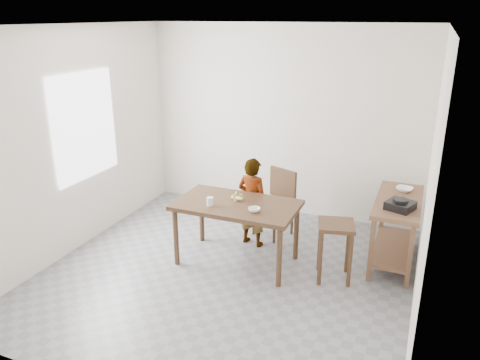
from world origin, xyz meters
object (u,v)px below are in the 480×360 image
at_px(stool, 334,251).
at_px(prep_counter, 395,231).
at_px(dining_chair, 273,204).
at_px(child, 253,202).
at_px(dining_table, 237,233).

bearing_deg(stool, prep_counter, 47.88).
relative_size(prep_counter, dining_chair, 1.37).
bearing_deg(child, stool, 170.50).
distance_m(dining_chair, stool, 1.27).
bearing_deg(dining_table, child, 89.36).
bearing_deg(stool, dining_table, -176.92).
xyz_separation_m(dining_table, dining_chair, (0.16, 0.86, 0.06)).
distance_m(child, stool, 1.24).
bearing_deg(prep_counter, dining_chair, 174.20).
height_order(dining_table, prep_counter, prep_counter).
height_order(prep_counter, dining_chair, dining_chair).
distance_m(dining_table, prep_counter, 1.86).
xyz_separation_m(prep_counter, dining_chair, (-1.56, 0.16, 0.04)).
xyz_separation_m(prep_counter, stool, (-0.58, -0.64, -0.06)).
bearing_deg(prep_counter, child, -173.37).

